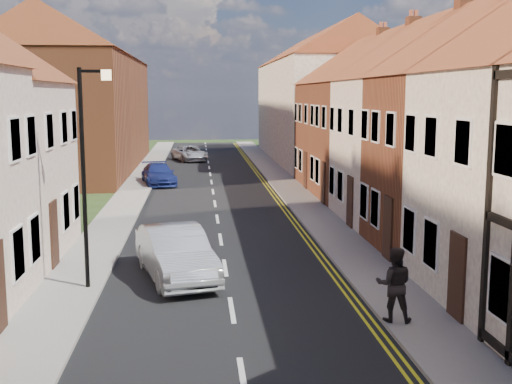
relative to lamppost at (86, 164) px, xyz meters
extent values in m
cube|color=black|center=(3.81, 10.00, -3.53)|extent=(7.00, 90.00, 0.02)
cube|color=#9C978E|center=(-0.59, 10.00, -3.48)|extent=(1.80, 90.00, 0.12)
cube|color=#9C978E|center=(8.21, 10.00, -3.48)|extent=(1.80, 90.00, 0.12)
cube|color=brown|center=(13.11, 3.50, -0.54)|extent=(8.00, 5.00, 6.00)
cube|color=#FFE0C9|center=(13.11, 8.90, -0.54)|extent=(8.00, 5.80, 6.00)
cube|color=brown|center=(13.11, 6.60, 4.66)|extent=(0.60, 0.60, 1.60)
cube|color=brown|center=(13.11, 14.30, -0.54)|extent=(8.00, 5.00, 6.00)
cube|color=brown|center=(13.11, 12.40, 4.66)|extent=(0.60, 0.60, 1.60)
cube|color=brown|center=(13.11, 19.70, -0.54)|extent=(8.00, 5.80, 6.00)
cube|color=brown|center=(13.11, 17.40, 4.66)|extent=(0.60, 0.60, 1.60)
cube|color=white|center=(13.11, 35.00, 0.46)|extent=(8.00, 24.00, 8.00)
cube|color=brown|center=(-5.49, 30.00, 0.46)|extent=(8.00, 24.00, 8.00)
cylinder|color=black|center=(-0.09, 0.00, -0.42)|extent=(0.12, 0.12, 6.00)
cube|color=black|center=(0.26, 0.00, 2.48)|extent=(0.70, 0.08, 0.08)
cube|color=#FFD899|center=(0.61, 0.00, 2.38)|extent=(0.25, 0.15, 0.28)
imported|color=#AAADB2|center=(2.31, 0.97, -2.76)|extent=(2.77, 4.96, 1.55)
imported|color=navy|center=(0.61, 21.24, -2.91)|extent=(2.57, 4.62, 1.26)
imported|color=silver|center=(2.31, 35.08, -2.91)|extent=(3.40, 4.93, 1.25)
imported|color=black|center=(7.55, -3.40, -2.53)|extent=(1.00, 0.86, 1.78)
camera|label=1|loc=(3.02, -17.56, 1.87)|focal=45.00mm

